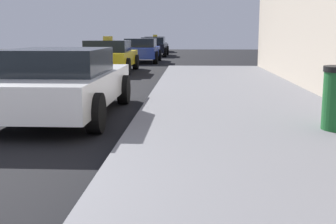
{
  "coord_description": "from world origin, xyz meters",
  "views": [
    {
      "loc": [
        2.94,
        -3.23,
        1.54
      ],
      "look_at": [
        2.67,
        2.0,
        0.6
      ],
      "focal_mm": 46.86,
      "sensor_mm": 36.0,
      "label": 1
    }
  ],
  "objects_px": {
    "car_white": "(62,82)",
    "car_yellow": "(109,56)",
    "car_black": "(154,46)",
    "car_blue": "(141,50)",
    "car_silver": "(155,44)"
  },
  "relations": [
    {
      "from": "car_black",
      "to": "car_silver",
      "type": "xyz_separation_m",
      "value": [
        -0.45,
        7.08,
        0.0
      ]
    },
    {
      "from": "car_white",
      "to": "car_blue",
      "type": "relative_size",
      "value": 1.12
    },
    {
      "from": "car_blue",
      "to": "car_silver",
      "type": "height_order",
      "value": "car_silver"
    },
    {
      "from": "car_yellow",
      "to": "car_black",
      "type": "height_order",
      "value": "car_yellow"
    },
    {
      "from": "car_yellow",
      "to": "car_blue",
      "type": "relative_size",
      "value": 1.01
    },
    {
      "from": "car_silver",
      "to": "car_black",
      "type": "bearing_deg",
      "value": -86.35
    },
    {
      "from": "car_white",
      "to": "car_blue",
      "type": "bearing_deg",
      "value": 90.99
    },
    {
      "from": "car_white",
      "to": "car_yellow",
      "type": "relative_size",
      "value": 1.11
    },
    {
      "from": "car_white",
      "to": "car_yellow",
      "type": "distance_m",
      "value": 9.59
    },
    {
      "from": "car_black",
      "to": "car_silver",
      "type": "distance_m",
      "value": 7.1
    },
    {
      "from": "car_yellow",
      "to": "car_silver",
      "type": "bearing_deg",
      "value": 89.21
    },
    {
      "from": "car_white",
      "to": "car_black",
      "type": "relative_size",
      "value": 1.02
    },
    {
      "from": "car_white",
      "to": "car_yellow",
      "type": "bearing_deg",
      "value": 95.33
    },
    {
      "from": "car_black",
      "to": "car_white",
      "type": "bearing_deg",
      "value": -89.59
    },
    {
      "from": "car_black",
      "to": "car_silver",
      "type": "bearing_deg",
      "value": 93.65
    }
  ]
}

